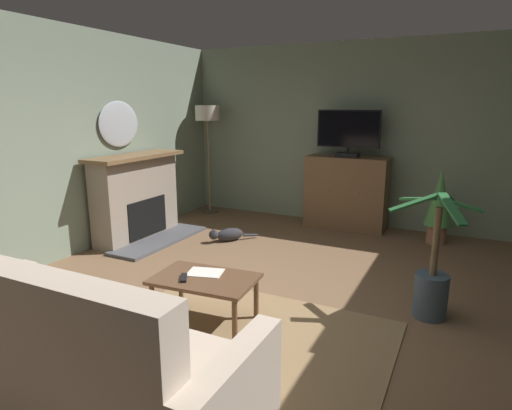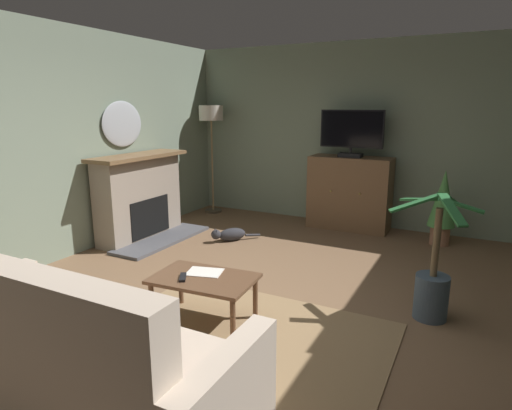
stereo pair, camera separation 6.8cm
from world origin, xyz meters
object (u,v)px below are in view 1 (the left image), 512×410
Objects in this scene: tv_remote at (184,278)px; potted_plant_tall_palm_by_window at (432,285)px; television at (348,132)px; coffee_table at (205,283)px; sofa_floral at (76,363)px; fireplace at (138,199)px; cat at (228,235)px; potted_plant_on_hearth_side at (439,203)px; floor_lamp at (208,122)px; folded_newspaper at (205,272)px; wall_mirror_oval at (119,124)px; tv_cabinet at (346,194)px.

tv_remote is 2.16m from potted_plant_tall_palm_by_window.
television reaches higher than coffee_table.
tv_remote is at bearing 92.69° from sofa_floral.
fireplace is 2.82× the size of cat.
floor_lamp is at bearing 178.10° from potted_plant_on_hearth_side.
coffee_table is at bearing 86.38° from sofa_floral.
fireplace is 3.17m from television.
television is 3.51m from folded_newspaper.
television is 0.50× the size of floor_lamp.
potted_plant_tall_palm_by_window is at bearing -87.08° from potted_plant_on_hearth_side.
fireplace is 1.73× the size of coffee_table.
cat is (-1.28, -1.34, -1.37)m from television.
folded_newspaper is at bearing -117.63° from potted_plant_on_hearth_side.
cat is at bearing 168.81° from tv_remote.
fireplace is at bearing 0.00° from wall_mirror_oval.
potted_plant_on_hearth_side is at bearing 92.92° from potted_plant_tall_palm_by_window.
fireplace is 0.85× the size of floor_lamp.
fireplace is 9.20× the size of tv_remote.
potted_plant_on_hearth_side is at bearing 21.83° from wall_mirror_oval.
potted_plant_tall_palm_by_window reaches higher than cat.
fireplace reaches higher than tv_remote.
television is at bearing 85.46° from sofa_floral.
wall_mirror_oval is 0.61× the size of tv_cabinet.
wall_mirror_oval is at bearing 145.69° from coffee_table.
tv_remote is (2.28, -1.76, -1.16)m from wall_mirror_oval.
coffee_table is at bearing -94.89° from television.
coffee_table is 3.02× the size of folded_newspaper.
potted_plant_on_hearth_side is at bearing 69.61° from sofa_floral.
fireplace is 3.96m from potted_plant_tall_palm_by_window.
tv_cabinet is 3.49m from coffee_table.
floor_lamp is (-2.40, -0.09, 1.04)m from tv_cabinet.
television reaches higher than cat.
tv_cabinet is at bearing 47.39° from cat.
wall_mirror_oval is at bearing 128.47° from sofa_floral.
floor_lamp is at bearing -179.13° from television.
tv_cabinet is 1.33× the size of coffee_table.
tv_cabinet is 0.54× the size of sofa_floral.
wall_mirror_oval is 0.72× the size of potted_plant_on_hearth_side.
folded_newspaper is at bearing -95.88° from television.
folded_newspaper is 3.59m from potted_plant_on_hearth_side.
sofa_floral is (0.06, -1.18, -0.09)m from tv_remote.
potted_plant_on_hearth_side reaches higher than coffee_table.
potted_plant_on_hearth_side is (4.03, 1.61, -1.03)m from wall_mirror_oval.
folded_newspaper is at bearing 119.11° from coffee_table.
tv_cabinet is (2.71, 1.83, -1.07)m from wall_mirror_oval.
fireplace is at bearing 170.26° from potted_plant_tall_palm_by_window.
coffee_table is 1.99m from potted_plant_tall_palm_by_window.
coffee_table is at bearing -64.71° from cat.
television is 4.86m from sofa_floral.
coffee_table is at bearing -76.61° from folded_newspaper.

